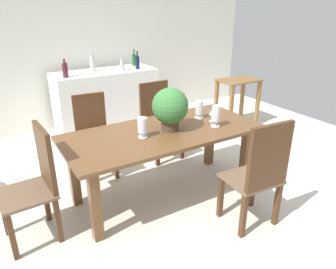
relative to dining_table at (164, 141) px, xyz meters
The scene contains 19 objects.
ground_plane 0.63m from the dining_table, 90.00° to the left, with size 7.04×7.04×0.00m, color silver.
back_wall 2.72m from the dining_table, 90.00° to the left, with size 6.40×0.10×2.60m, color silver.
dining_table is the anchor object (origin of this frame).
chair_far_left 1.00m from the dining_table, 116.13° to the left, with size 0.45×0.50×0.95m.
chair_far_right 1.01m from the dining_table, 63.57° to the left, with size 0.46×0.46×0.98m.
chair_head_end 1.24m from the dining_table, behind, with size 0.46×0.46×1.01m.
chair_near_right 1.00m from the dining_table, 63.78° to the right, with size 0.50×0.44×1.04m.
flower_centerpiece 0.35m from the dining_table, ahead, with size 0.36×0.36×0.43m.
crystal_vase_left 0.58m from the dining_table, 12.94° to the left, with size 0.10×0.10×0.20m.
crystal_vase_center_near 0.60m from the dining_table, 18.48° to the right, with size 0.10×0.10×0.22m.
crystal_vase_right 0.34m from the dining_table, behind, with size 0.09×0.09×0.20m.
wine_glass 0.63m from the dining_table, ahead, with size 0.07×0.07×0.15m.
kitchen_counter 2.15m from the dining_table, 84.48° to the left, with size 1.57×0.62×0.95m, color white.
wine_bottle_green 2.24m from the dining_table, 88.70° to the left, with size 0.08×0.08×0.29m.
wine_bottle_dark 2.46m from the dining_table, 70.90° to the left, with size 0.06×0.06×0.27m.
wine_bottle_clear 2.18m from the dining_table, 70.41° to the left, with size 0.06×0.06×0.27m.
wine_bottle_tall 2.11m from the dining_table, 77.20° to the left, with size 0.07×0.07×0.25m.
wine_bottle_amber 2.07m from the dining_table, 101.80° to the left, with size 0.08×0.08×0.26m.
side_table 2.39m from the dining_table, 29.07° to the left, with size 0.66×0.44×0.79m.
Camera 1 is at (-1.50, -2.59, 1.94)m, focal length 34.10 mm.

